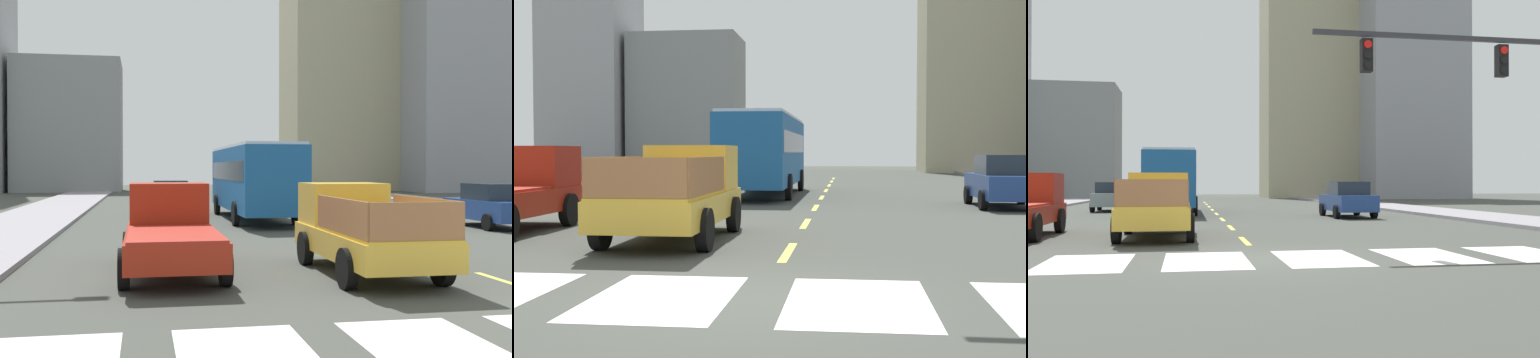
# 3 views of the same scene
# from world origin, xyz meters

# --- Properties ---
(ground_plane) EXTENTS (160.00, 160.00, 0.00)m
(ground_plane) POSITION_xyz_m (0.00, 0.00, 0.00)
(ground_plane) COLOR #40433D
(sidewalk_right) EXTENTS (3.90, 110.00, 0.15)m
(sidewalk_right) POSITION_xyz_m (12.12, 18.00, 0.07)
(sidewalk_right) COLOR gray
(sidewalk_right) RESTS_ON ground
(crosswalk_stripe_2) EXTENTS (1.73, 2.84, 0.01)m
(crosswalk_stripe_2) POSITION_xyz_m (-3.63, 0.00, 0.00)
(crosswalk_stripe_2) COLOR silver
(crosswalk_stripe_2) RESTS_ON ground
(crosswalk_stripe_3) EXTENTS (1.73, 2.84, 0.01)m
(crosswalk_stripe_3) POSITION_xyz_m (-1.21, 0.00, 0.00)
(crosswalk_stripe_3) COLOR silver
(crosswalk_stripe_3) RESTS_ON ground
(crosswalk_stripe_4) EXTENTS (1.73, 2.84, 0.01)m
(crosswalk_stripe_4) POSITION_xyz_m (1.21, 0.00, 0.00)
(crosswalk_stripe_4) COLOR silver
(crosswalk_stripe_4) RESTS_ON ground
(crosswalk_stripe_5) EXTENTS (1.73, 2.84, 0.01)m
(crosswalk_stripe_5) POSITION_xyz_m (3.63, 0.00, 0.00)
(crosswalk_stripe_5) COLOR silver
(crosswalk_stripe_5) RESTS_ON ground
(crosswalk_stripe_6) EXTENTS (1.73, 2.84, 0.01)m
(crosswalk_stripe_6) POSITION_xyz_m (6.04, 0.00, 0.00)
(crosswalk_stripe_6) COLOR silver
(crosswalk_stripe_6) RESTS_ON ground
(lane_dash_0) EXTENTS (0.16, 2.40, 0.01)m
(lane_dash_0) POSITION_xyz_m (0.00, 4.00, 0.00)
(lane_dash_0) COLOR #DAD150
(lane_dash_0) RESTS_ON ground
(lane_dash_1) EXTENTS (0.16, 2.40, 0.01)m
(lane_dash_1) POSITION_xyz_m (0.00, 9.00, 0.00)
(lane_dash_1) COLOR #DAD150
(lane_dash_1) RESTS_ON ground
(lane_dash_2) EXTENTS (0.16, 2.40, 0.01)m
(lane_dash_2) POSITION_xyz_m (0.00, 14.00, 0.00)
(lane_dash_2) COLOR #DAD150
(lane_dash_2) RESTS_ON ground
(lane_dash_3) EXTENTS (0.16, 2.40, 0.01)m
(lane_dash_3) POSITION_xyz_m (0.00, 19.00, 0.00)
(lane_dash_3) COLOR #DAD150
(lane_dash_3) RESTS_ON ground
(lane_dash_4) EXTENTS (0.16, 2.40, 0.01)m
(lane_dash_4) POSITION_xyz_m (0.00, 24.00, 0.00)
(lane_dash_4) COLOR #DAD150
(lane_dash_4) RESTS_ON ground
(lane_dash_5) EXTENTS (0.16, 2.40, 0.01)m
(lane_dash_5) POSITION_xyz_m (0.00, 29.00, 0.00)
(lane_dash_5) COLOR #DAD150
(lane_dash_5) RESTS_ON ground
(lane_dash_6) EXTENTS (0.16, 2.40, 0.01)m
(lane_dash_6) POSITION_xyz_m (0.00, 34.00, 0.00)
(lane_dash_6) COLOR #DAD150
(lane_dash_6) RESTS_ON ground
(lane_dash_7) EXTENTS (0.16, 2.40, 0.01)m
(lane_dash_7) POSITION_xyz_m (0.00, 39.00, 0.00)
(lane_dash_7) COLOR #DAD150
(lane_dash_7) RESTS_ON ground
(pickup_stakebed) EXTENTS (2.18, 5.20, 1.96)m
(pickup_stakebed) POSITION_xyz_m (-2.49, 5.87, 0.94)
(pickup_stakebed) COLOR gold
(pickup_stakebed) RESTS_ON ground
(city_bus) EXTENTS (2.72, 10.80, 3.32)m
(city_bus) POSITION_xyz_m (-2.41, 20.20, 1.95)
(city_bus) COLOR #185494
(city_bus) RESTS_ON ground
(sedan_far) EXTENTS (2.02, 4.40, 1.72)m
(sedan_far) POSITION_xyz_m (6.13, 14.89, 0.86)
(sedan_far) COLOR navy
(sedan_far) RESTS_ON ground
(sedan_near_right) EXTENTS (2.02, 4.40, 1.72)m
(sedan_near_right) POSITION_xyz_m (-6.00, 23.31, 0.86)
(sedan_near_right) COLOR gray
(sedan_near_right) RESTS_ON ground
(block_mid_left) EXTENTS (11.12, 7.92, 28.64)m
(block_mid_left) POSITION_xyz_m (23.94, 50.25, 14.32)
(block_mid_left) COLOR gray
(block_mid_left) RESTS_ON ground
(block_mid_right) EXTENTS (10.16, 7.50, 12.93)m
(block_mid_right) POSITION_xyz_m (-14.50, 56.88, 6.47)
(block_mid_right) COLOR gray
(block_mid_right) RESTS_ON ground
(block_low_left) EXTENTS (11.81, 8.54, 35.39)m
(block_low_left) POSITION_xyz_m (13.56, 56.42, 17.70)
(block_low_left) COLOR tan
(block_low_left) RESTS_ON ground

